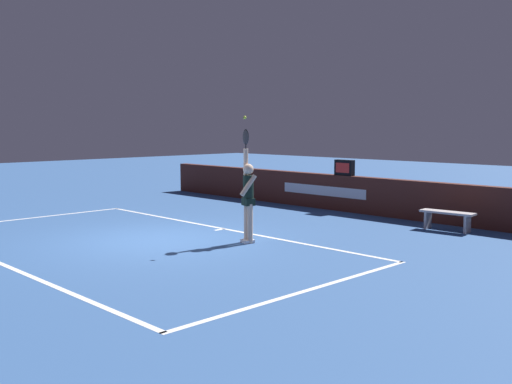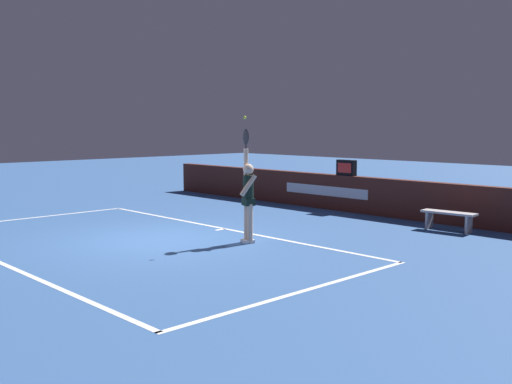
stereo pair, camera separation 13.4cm
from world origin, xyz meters
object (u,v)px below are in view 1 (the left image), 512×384
Objects in this scene: tennis_ball at (245,117)px; courtside_bench_near at (447,216)px; tennis_player at (248,196)px; speed_display at (344,168)px.

courtside_bench_near is at bearing 65.02° from tennis_ball.
tennis_ball is at bearing -114.98° from courtside_bench_near.
tennis_player reaches higher than courtside_bench_near.
speed_display is 5.57m from tennis_player.
speed_display is 9.14× the size of tennis_ball.
tennis_ball is (1.62, -5.59, 1.41)m from speed_display.
tennis_ball is (0.14, -0.22, 1.68)m from tennis_player.
courtside_bench_near is (2.32, 4.45, -0.67)m from tennis_player.
tennis_player is at bearing -117.50° from courtside_bench_near.
tennis_player reaches higher than speed_display.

